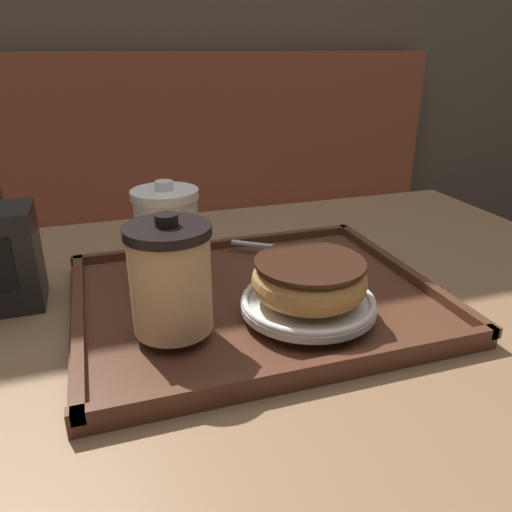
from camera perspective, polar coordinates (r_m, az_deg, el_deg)
booth_bench at (r=1.58m, az=-1.42°, el=-3.29°), size 1.31×0.44×1.00m
cafe_table at (r=0.68m, az=0.21°, el=-17.60°), size 1.08×0.80×0.72m
serving_tray at (r=0.61m, az=0.00°, el=-4.91°), size 0.42×0.34×0.02m
coffee_cup_front at (r=0.50m, az=-9.73°, el=-2.44°), size 0.09×0.09×0.12m
coffee_cup_rear at (r=0.62m, az=-10.09°, el=2.62°), size 0.08×0.08×0.12m
plate_with_chocolate_donut at (r=0.55m, az=5.99°, el=-5.29°), size 0.15×0.15×0.01m
donut_chocolate_glazed at (r=0.54m, az=6.11°, el=-2.61°), size 0.13×0.13×0.04m
spoon at (r=0.71m, az=5.80°, el=0.84°), size 0.13×0.10×0.01m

